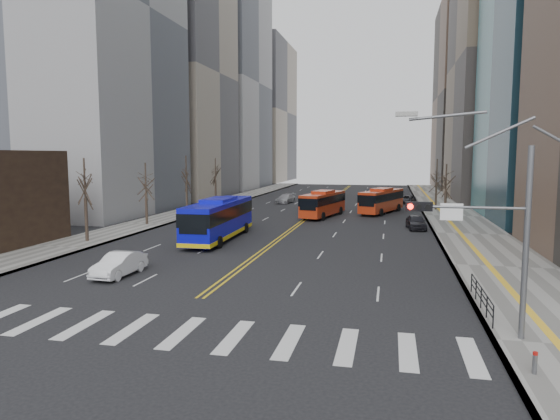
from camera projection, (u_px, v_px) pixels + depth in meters
The scene contains 16 objects.
ground at pixel (157, 330), 21.77m from camera, with size 220.00×220.00×0.00m, color black.
sidewalk_right at pixel (453, 216), 61.66m from camera, with size 7.00×130.00×0.15m, color slate.
sidewalk_left at pixel (195, 210), 68.97m from camera, with size 5.00×130.00×0.15m, color slate.
crosswalk at pixel (157, 330), 21.77m from camera, with size 26.70×4.00×0.01m.
centerline at pixel (323, 206), 75.14m from camera, with size 0.55×100.00×0.01m.
office_towers at pixel (336, 60), 85.59m from camera, with size 83.00×134.00×58.00m.
signal_mast at pixel (489, 224), 20.21m from camera, with size 5.37×0.37×9.39m.
pedestrian_railing at pixel (481, 294), 24.42m from camera, with size 0.06×6.06×1.02m.
street_trees at pixel (237, 179), 56.30m from camera, with size 35.20×47.20×7.60m.
blue_bus at pixel (219, 218), 45.07m from camera, with size 3.21×13.07×3.77m.
red_bus_near at pixel (323, 202), 61.45m from camera, with size 4.56×10.54×3.28m.
red_bus_far at pixel (382, 199), 65.42m from camera, with size 5.74×10.57×3.31m.
car_white at pixel (119, 264), 31.55m from camera, with size 1.57×4.49×1.48m, color white.
car_dark_mid at pixel (416, 222), 51.39m from camera, with size 1.76×4.38×1.49m, color black.
car_silver at pixel (286, 199), 79.37m from camera, with size 2.00×4.91×1.43m, color #9D9CA1.
car_dark_far at pixel (407, 199), 78.86m from camera, with size 2.04×4.42×1.23m, color black.
Camera 1 is at (9.82, -19.39, 7.63)m, focal length 32.00 mm.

